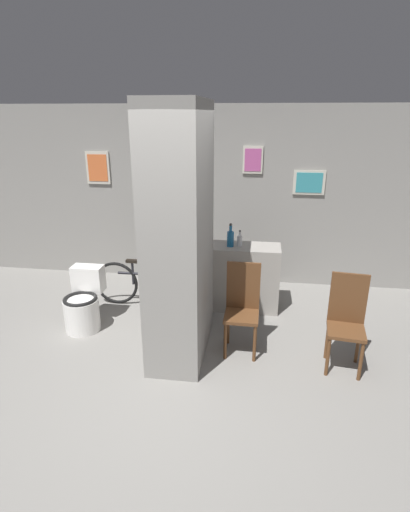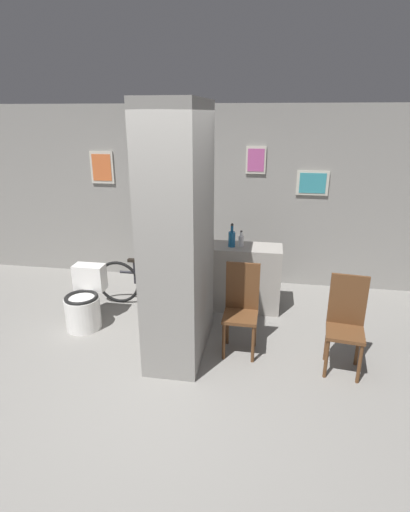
{
  "view_description": "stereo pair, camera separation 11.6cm",
  "coord_description": "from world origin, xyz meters",
  "px_view_note": "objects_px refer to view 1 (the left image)",
  "views": [
    {
      "loc": [
        0.83,
        -3.19,
        2.47
      ],
      "look_at": [
        0.24,
        1.0,
        0.95
      ],
      "focal_mm": 28.0,
      "sensor_mm": 36.0,
      "label": 1
    },
    {
      "loc": [
        0.94,
        -3.18,
        2.47
      ],
      "look_at": [
        0.24,
        1.0,
        0.95
      ],
      "focal_mm": 28.0,
      "sensor_mm": 36.0,
      "label": 2
    }
  ],
  "objects_px": {
    "bicycle": "(151,284)",
    "bottle_tall": "(230,238)",
    "chair_by_doorway": "(346,319)",
    "toilet": "(83,305)",
    "chair_near_pillar": "(242,305)"
  },
  "relations": [
    {
      "from": "chair_by_doorway",
      "to": "bicycle",
      "type": "height_order",
      "value": "chair_by_doorway"
    },
    {
      "from": "toilet",
      "to": "chair_by_doorway",
      "type": "xyz_separation_m",
      "value": [
        2.96,
        -0.37,
        0.23
      ]
    },
    {
      "from": "chair_near_pillar",
      "to": "bicycle",
      "type": "bearing_deg",
      "value": 145.75
    },
    {
      "from": "chair_near_pillar",
      "to": "bicycle",
      "type": "relative_size",
      "value": 0.63
    },
    {
      "from": "chair_by_doorway",
      "to": "bottle_tall",
      "type": "xyz_separation_m",
      "value": [
        -1.26,
        1.15,
        0.45
      ]
    },
    {
      "from": "bicycle",
      "to": "bottle_tall",
      "type": "height_order",
      "value": "bottle_tall"
    },
    {
      "from": "toilet",
      "to": "bottle_tall",
      "type": "bearing_deg",
      "value": 24.47
    },
    {
      "from": "bicycle",
      "to": "bottle_tall",
      "type": "bearing_deg",
      "value": 5.8
    },
    {
      "from": "toilet",
      "to": "bicycle",
      "type": "relative_size",
      "value": 0.45
    },
    {
      "from": "bicycle",
      "to": "bottle_tall",
      "type": "relative_size",
      "value": 5.14
    },
    {
      "from": "chair_by_doorway",
      "to": "bottle_tall",
      "type": "distance_m",
      "value": 1.76
    },
    {
      "from": "chair_by_doorway",
      "to": "bicycle",
      "type": "distance_m",
      "value": 2.54
    },
    {
      "from": "chair_near_pillar",
      "to": "chair_by_doorway",
      "type": "relative_size",
      "value": 1.0
    },
    {
      "from": "chair_by_doorway",
      "to": "bottle_tall",
      "type": "bearing_deg",
      "value": 144.65
    },
    {
      "from": "bicycle",
      "to": "toilet",
      "type": "bearing_deg",
      "value": -134.64
    }
  ]
}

